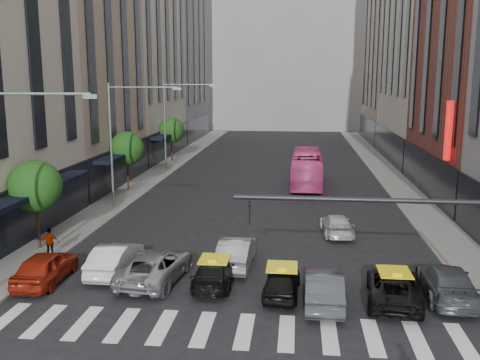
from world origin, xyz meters
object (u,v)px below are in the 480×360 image
(car_white_front, at_px, (115,258))
(taxi_left, at_px, (215,272))
(car_red, at_px, (46,267))
(streetlamp_far, at_px, (174,114))
(bus, at_px, (307,168))
(pedestrian_far, at_px, (50,242))
(taxi_center, at_px, (282,281))
(streetlamp_mid, at_px, (123,129))
(streetlamp_near, at_px, (3,163))

(car_white_front, bearing_deg, taxi_left, 169.10)
(car_red, bearing_deg, car_white_front, -152.73)
(streetlamp_far, relative_size, car_red, 2.03)
(taxi_left, xyz_separation_m, bus, (4.59, 24.38, 0.91))
(bus, distance_m, pedestrian_far, 25.70)
(car_white_front, relative_size, taxi_center, 1.18)
(streetlamp_mid, xyz_separation_m, bus, (13.40, 10.29, -4.37))
(streetlamp_mid, xyz_separation_m, taxi_center, (11.94, -14.94, -5.25))
(taxi_center, bearing_deg, car_white_front, -10.22)
(streetlamp_mid, relative_size, pedestrian_far, 5.89)
(bus, bearing_deg, taxi_left, 80.32)
(streetlamp_mid, relative_size, bus, 0.82)
(streetlamp_far, xyz_separation_m, car_red, (0.84, -30.57, -5.15))
(streetlamp_near, xyz_separation_m, car_red, (0.84, 1.43, -5.15))
(streetlamp_near, height_order, streetlamp_mid, same)
(streetlamp_far, relative_size, taxi_center, 2.36)
(taxi_center, relative_size, bus, 0.35)
(streetlamp_mid, height_order, streetlamp_far, same)
(taxi_left, xyz_separation_m, taxi_center, (3.14, -0.84, 0.02))
(taxi_left, distance_m, taxi_center, 3.25)
(car_white_front, xyz_separation_m, bus, (9.71, 23.30, 0.79))
(car_white_front, height_order, taxi_center, car_white_front)
(streetlamp_near, xyz_separation_m, streetlamp_mid, (0.00, 16.00, 0.00))
(car_red, distance_m, car_white_front, 3.24)
(streetlamp_near, height_order, taxi_center, streetlamp_near)
(streetlamp_near, height_order, pedestrian_far, streetlamp_near)
(streetlamp_near, height_order, car_red, streetlamp_near)
(streetlamp_near, bearing_deg, taxi_left, 12.21)
(car_red, distance_m, pedestrian_far, 3.48)
(car_red, distance_m, bus, 27.86)
(streetlamp_near, distance_m, pedestrian_far, 6.84)
(streetlamp_mid, bearing_deg, taxi_center, -51.36)
(car_red, bearing_deg, streetlamp_far, -89.86)
(car_white_front, xyz_separation_m, taxi_left, (5.12, -1.08, -0.12))
(taxi_center, bearing_deg, bus, -90.41)
(taxi_left, height_order, pedestrian_far, pedestrian_far)
(car_white_front, distance_m, taxi_center, 8.48)
(streetlamp_far, height_order, taxi_left, streetlamp_far)
(streetlamp_mid, xyz_separation_m, car_white_front, (3.69, -13.02, -5.16))
(car_red, relative_size, car_white_front, 0.98)
(taxi_center, distance_m, bus, 25.28)
(pedestrian_far, bearing_deg, car_white_front, 146.40)
(streetlamp_far, distance_m, bus, 15.20)
(car_red, bearing_deg, streetlamp_near, 57.95)
(car_red, height_order, pedestrian_far, pedestrian_far)
(streetlamp_far, relative_size, car_white_front, 1.99)
(taxi_center, xyz_separation_m, pedestrian_far, (-12.40, 3.59, 0.26))
(car_red, distance_m, taxi_center, 11.11)
(taxi_center, bearing_deg, streetlamp_far, -66.01)
(streetlamp_mid, distance_m, taxi_center, 19.83)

